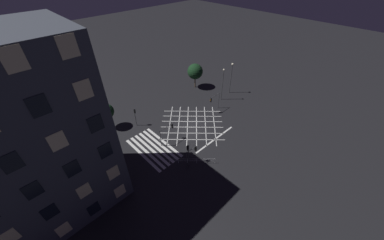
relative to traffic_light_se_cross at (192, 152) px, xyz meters
name	(u,v)px	position (x,y,z in m)	size (l,w,h in m)	color
ground_plane	(192,124)	(-7.11, 6.92, -2.56)	(200.00, 200.00, 0.00)	black
road_markings	(173,138)	(-6.78, 1.70, -2.56)	(14.77, 19.20, 0.01)	silver
traffic_light_se_cross	(192,152)	(0.00, 0.00, 0.00)	(0.36, 2.17, 3.51)	#424244
traffic_light_sw_cross	(135,114)	(-14.40, -0.93, 0.21)	(0.36, 0.39, 3.88)	#424244
traffic_light_median_north	(214,100)	(-7.18, 13.37, 0.27)	(0.36, 2.91, 3.83)	#424244
traffic_light_median_south	(167,130)	(-6.62, 0.55, 0.07)	(0.36, 2.94, 3.55)	#424244
traffic_light_se_main	(188,151)	(-0.27, -0.61, 0.48)	(0.39, 0.36, 4.27)	#424244
street_lamp_east	(223,80)	(-8.93, 18.03, 2.26)	(0.41, 0.41, 7.49)	#424244
street_lamp_west	(232,72)	(-9.50, 21.79, 2.76)	(0.51, 0.51, 7.45)	#424244
street_tree_near	(195,71)	(-17.15, 17.78, 1.64)	(3.69, 3.69, 6.06)	brown
street_tree_far	(106,112)	(-17.53, -4.91, 1.12)	(2.85, 2.85, 5.14)	brown
pedestrian_railing	(192,160)	(-0.06, 0.04, -1.89)	(5.11, 5.23, 1.05)	#B7B7BC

